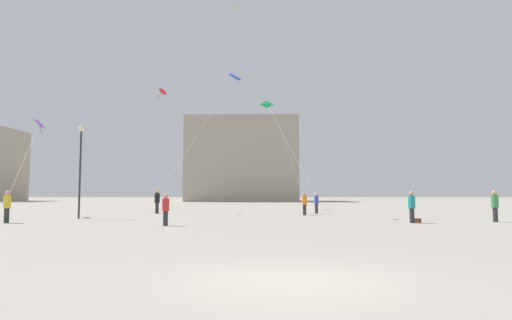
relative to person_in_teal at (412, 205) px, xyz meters
The scene contains 16 objects.
ground_plane 16.89m from the person_in_teal, 118.79° to the right, with size 300.00×300.00×0.00m, color #9E9689.
person_in_teal is the anchor object (origin of this frame).
person_in_green 4.98m from the person_in_teal, ahead, with size 0.38×0.38×1.74m.
person_in_orange 9.35m from the person_in_teal, 119.56° to the left, with size 0.36×0.36×1.66m.
person_in_yellow 21.64m from the person_in_teal, behind, with size 0.38×0.38×1.73m.
person_in_red 12.93m from the person_in_teal, behind, with size 0.34×0.34×1.57m.
person_in_black 19.20m from the person_in_teal, 145.15° to the left, with size 0.40×0.40×1.85m.
person_in_blue 11.08m from the person_in_teal, 107.50° to the left, with size 0.35×0.35×1.59m.
kite_lime_delta 18.52m from the person_in_teal, 141.40° to the left, with size 5.29×1.29×14.45m.
kite_violet_delta 24.88m from the person_in_teal, 162.86° to the left, with size 2.21×7.49×5.44m.
kite_crimson_diamond 22.10m from the person_in_teal, 141.33° to the left, with size 0.99×2.21×9.05m.
kite_emerald_delta 21.34m from the person_in_teal, 110.03° to the left, with size 3.95×8.39×9.25m.
kite_cobalt_delta 26.52m from the person_in_teal, 115.41° to the left, with size 6.67×11.24×12.82m.
building_centre_hall 62.26m from the person_in_teal, 98.48° to the left, with size 21.53×15.85×15.79m.
lamppost_east 20.00m from the person_in_teal, 167.14° to the left, with size 0.36×0.36×5.84m.
handbag_beside_flyer 0.89m from the person_in_teal, 15.95° to the left, with size 0.32×0.14×0.24m, color brown.
Camera 1 is at (-0.89, -8.06, 1.61)m, focal length 30.13 mm.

